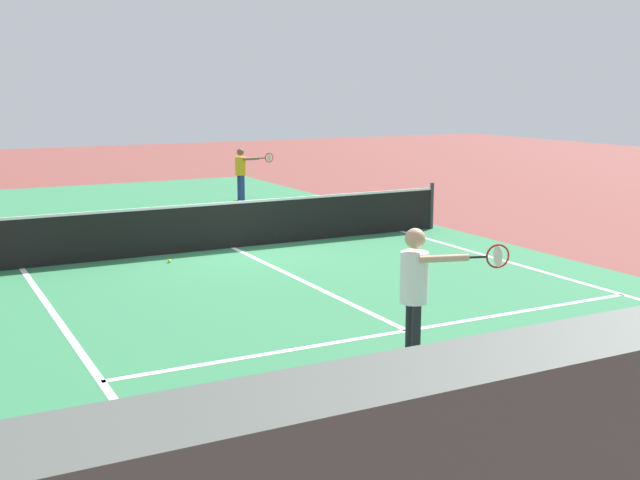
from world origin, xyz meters
TOP-DOWN VIEW (x-y plane):
  - ground_plane at (0.00, 0.00)m, footprint 60.00×60.00m
  - court_surface_inbounds at (0.00, 0.00)m, footprint 10.62×24.40m
  - line_sideline_left at (-4.11, -5.95)m, footprint 0.10×11.89m
  - line_sideline_right at (4.11, -5.95)m, footprint 0.10×11.89m
  - line_service_near at (0.00, -6.40)m, footprint 8.22×0.10m
  - line_center_service at (0.00, -3.20)m, footprint 0.10×6.40m
  - net at (0.00, 0.00)m, footprint 9.99×0.09m
  - player_near at (-0.83, -7.80)m, footprint 1.13×0.75m
  - player_far at (2.80, 6.35)m, footprint 1.17×0.42m
  - tennis_ball_near_net at (-1.58, -0.76)m, footprint 0.07×0.07m

SIDE VIEW (x-z plane):
  - ground_plane at x=0.00m, z-range 0.00..0.00m
  - court_surface_inbounds at x=0.00m, z-range 0.00..0.00m
  - line_sideline_left at x=-4.11m, z-range 0.00..0.01m
  - line_sideline_right at x=4.11m, z-range 0.00..0.01m
  - line_service_near at x=0.00m, z-range 0.00..0.01m
  - line_center_service at x=0.00m, z-range 0.00..0.01m
  - tennis_ball_near_net at x=-1.58m, z-range 0.00..0.07m
  - net at x=0.00m, z-range -0.04..1.03m
  - player_far at x=2.80m, z-range 0.17..1.68m
  - player_near at x=-0.83m, z-range 0.21..1.92m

